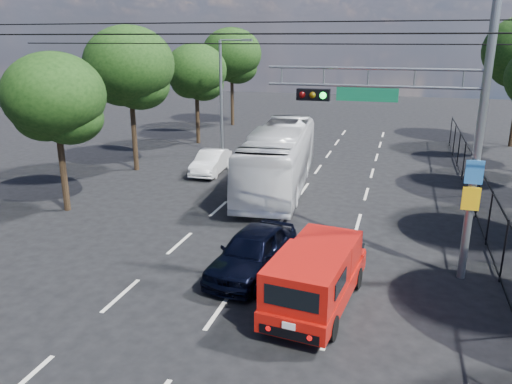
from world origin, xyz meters
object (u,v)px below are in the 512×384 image
at_px(white_bus, 279,158).
at_px(white_van, 211,162).
at_px(navy_hatchback, 253,252).
at_px(signal_mast, 437,106).
at_px(red_pickup, 317,275).

xyz_separation_m(white_bus, white_van, (-4.23, 1.66, -0.88)).
bearing_deg(navy_hatchback, white_van, 125.29).
height_order(signal_mast, red_pickup, signal_mast).
height_order(navy_hatchback, white_bus, white_bus).
xyz_separation_m(signal_mast, red_pickup, (-2.79, -3.03, -4.28)).
bearing_deg(navy_hatchback, signal_mast, 24.81).
xyz_separation_m(signal_mast, white_bus, (-6.56, 7.87, -3.74)).
relative_size(signal_mast, red_pickup, 1.90).
xyz_separation_m(navy_hatchback, white_van, (-5.73, 11.06, -0.10)).
bearing_deg(signal_mast, white_van, 138.54).
bearing_deg(red_pickup, signal_mast, 47.36).
relative_size(white_bus, white_van, 2.85).
bearing_deg(red_pickup, white_van, 122.46).
bearing_deg(signal_mast, white_bus, 129.82).
distance_m(navy_hatchback, white_bus, 9.55).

